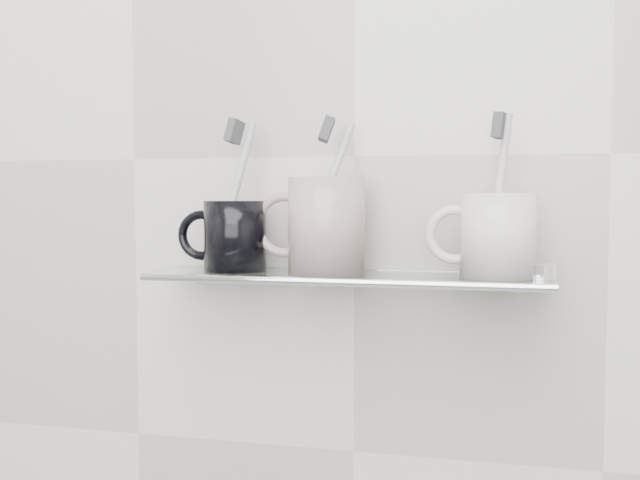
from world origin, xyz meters
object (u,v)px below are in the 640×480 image
(mug_center, at_px, (327,225))
(mug_right, at_px, (498,235))
(mug_left, at_px, (235,236))
(shelf_glass, at_px, (345,277))

(mug_center, bearing_deg, mug_right, 16.68)
(mug_left, height_order, mug_right, mug_right)
(mug_center, height_order, mug_right, mug_center)
(mug_left, xyz_separation_m, mug_center, (0.12, 0.00, 0.01))
(mug_center, distance_m, mug_right, 0.21)
(shelf_glass, height_order, mug_center, mug_center)
(shelf_glass, bearing_deg, mug_right, 1.54)
(mug_left, distance_m, mug_center, 0.12)
(mug_center, bearing_deg, shelf_glass, 5.37)
(mug_left, bearing_deg, mug_center, -15.67)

